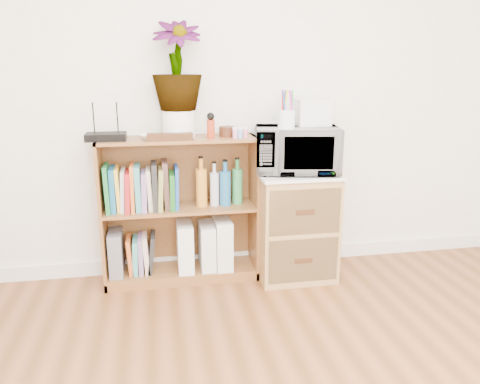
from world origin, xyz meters
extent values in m
cube|color=white|center=(0.00, 2.24, 0.05)|extent=(4.00, 0.02, 0.10)
cube|color=brown|center=(-0.35, 2.10, 0.47)|extent=(1.00, 0.30, 0.95)
cube|color=#9E7542|center=(0.40, 2.02, 0.35)|extent=(0.50, 0.45, 0.70)
imported|color=white|center=(0.40, 2.02, 0.87)|extent=(0.58, 0.45, 0.29)
cylinder|color=white|center=(0.31, 1.95, 1.07)|extent=(0.10, 0.10, 0.11)
cube|color=silver|center=(0.52, 2.09, 1.10)|extent=(0.21, 0.18, 0.17)
cube|color=black|center=(-0.78, 2.08, 0.97)|extent=(0.24, 0.16, 0.04)
imported|color=white|center=(-0.52, 2.07, 0.97)|extent=(0.13, 0.13, 0.03)
cylinder|color=white|center=(-0.34, 2.12, 1.03)|extent=(0.20, 0.20, 0.17)
imported|color=#3E762F|center=(-0.34, 2.12, 1.39)|extent=(0.30, 0.30, 0.54)
cube|color=#331D0D|center=(-0.40, 2.00, 0.97)|extent=(0.28, 0.07, 0.04)
cylinder|color=#B43116|center=(-0.15, 2.06, 1.01)|extent=(0.05, 0.05, 0.11)
cylinder|color=#391E0F|center=(-0.03, 2.11, 0.98)|extent=(0.11, 0.11, 0.06)
cube|color=pink|center=(0.03, 2.01, 0.98)|extent=(0.11, 0.04, 0.06)
cube|color=slate|center=(-0.77, 2.10, 0.21)|extent=(0.09, 0.23, 0.29)
cube|color=white|center=(-0.33, 2.09, 0.23)|extent=(0.10, 0.25, 0.32)
cube|color=silver|center=(-0.18, 2.09, 0.22)|extent=(0.10, 0.24, 0.30)
cube|color=silver|center=(-0.08, 2.09, 0.24)|extent=(0.11, 0.27, 0.34)
cube|color=#1F7438|center=(-0.80, 2.10, 0.65)|extent=(0.03, 0.20, 0.30)
cube|color=#17608C|center=(-0.76, 2.10, 0.64)|extent=(0.03, 0.20, 0.28)
cube|color=gold|center=(-0.73, 2.10, 0.64)|extent=(0.03, 0.20, 0.28)
cube|color=beige|center=(-0.71, 2.10, 0.63)|extent=(0.04, 0.20, 0.26)
cube|color=#B21E21|center=(-0.67, 2.10, 0.63)|extent=(0.04, 0.20, 0.25)
cube|color=orange|center=(-0.64, 2.10, 0.65)|extent=(0.03, 0.20, 0.30)
cube|color=teal|center=(-0.61, 2.10, 0.64)|extent=(0.04, 0.20, 0.29)
cube|color=#85689D|center=(-0.57, 2.10, 0.62)|extent=(0.04, 0.20, 0.25)
cube|color=beige|center=(-0.54, 2.10, 0.63)|extent=(0.04, 0.20, 0.26)
cube|color=#252525|center=(-0.51, 2.10, 0.65)|extent=(0.03, 0.20, 0.30)
cube|color=olive|center=(-0.47, 2.10, 0.63)|extent=(0.04, 0.20, 0.27)
cube|color=brown|center=(-0.44, 2.10, 0.65)|extent=(0.04, 0.20, 0.30)
cube|color=#1A631F|center=(-0.40, 2.10, 0.62)|extent=(0.03, 0.20, 0.23)
cube|color=#1C4DAD|center=(-0.37, 2.10, 0.63)|extent=(0.03, 0.20, 0.27)
cylinder|color=orange|center=(-0.21, 2.10, 0.66)|extent=(0.07, 0.07, 0.32)
cylinder|color=silver|center=(-0.12, 2.10, 0.64)|extent=(0.06, 0.06, 0.28)
cylinder|color=#2268A1|center=(-0.05, 2.10, 0.65)|extent=(0.07, 0.07, 0.29)
cylinder|color=#328A4B|center=(0.03, 2.10, 0.65)|extent=(0.07, 0.07, 0.30)
cylinder|color=yellow|center=(0.11, 2.10, 0.65)|extent=(0.07, 0.07, 0.29)
cylinder|color=#A5B1B8|center=(0.19, 2.10, 0.65)|extent=(0.07, 0.07, 0.30)
cube|color=#C25722|center=(-0.69, 2.10, 0.19)|extent=(0.04, 0.19, 0.24)
cube|color=teal|center=(-0.65, 2.10, 0.18)|extent=(0.04, 0.19, 0.23)
cube|color=gray|center=(-0.62, 2.10, 0.19)|extent=(0.03, 0.19, 0.25)
cube|color=beige|center=(-0.58, 2.10, 0.19)|extent=(0.04, 0.19, 0.25)
cube|color=black|center=(-0.55, 2.10, 0.20)|extent=(0.06, 0.19, 0.25)
camera|label=1|loc=(-0.50, -0.84, 1.38)|focal=35.00mm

